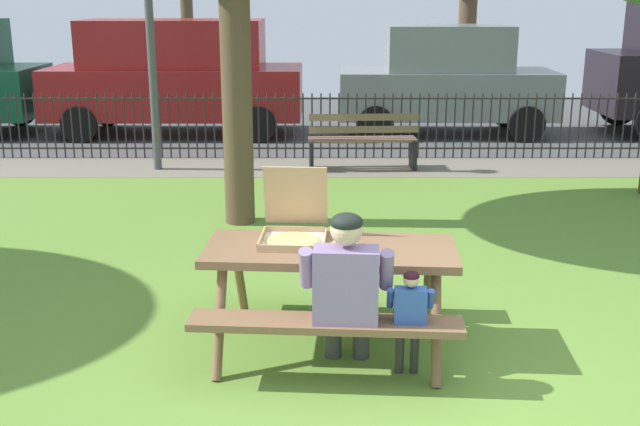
{
  "coord_description": "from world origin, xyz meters",
  "views": [
    {
      "loc": [
        -0.65,
        -4.44,
        2.51
      ],
      "look_at": [
        -0.64,
        1.79,
        0.75
      ],
      "focal_mm": 43.45,
      "sensor_mm": 36.0,
      "label": 1
    }
  ],
  "objects_px": {
    "pizza_box_open": "(292,227)",
    "parked_car_center": "(445,79)",
    "park_bench_center": "(361,142)",
    "parked_car_left": "(174,75)",
    "picnic_table_foreground": "(329,270)",
    "pizza_slice_on_table": "(344,244)",
    "child_at_table": "(408,313)",
    "adult_at_table": "(345,287)"
  },
  "relations": [
    {
      "from": "pizza_slice_on_table",
      "to": "adult_at_table",
      "type": "bearing_deg",
      "value": -90.87
    },
    {
      "from": "pizza_box_open",
      "to": "parked_car_center",
      "type": "distance_m",
      "value": 9.25
    },
    {
      "from": "parked_car_center",
      "to": "parked_car_left",
      "type": "bearing_deg",
      "value": 180.0
    },
    {
      "from": "adult_at_table",
      "to": "child_at_table",
      "type": "distance_m",
      "value": 0.45
    },
    {
      "from": "parked_car_center",
      "to": "pizza_slice_on_table",
      "type": "bearing_deg",
      "value": -103.34
    },
    {
      "from": "pizza_box_open",
      "to": "parked_car_left",
      "type": "bearing_deg",
      "value": 105.4
    },
    {
      "from": "parked_car_center",
      "to": "park_bench_center",
      "type": "bearing_deg",
      "value": -118.97
    },
    {
      "from": "adult_at_table",
      "to": "child_at_table",
      "type": "xyz_separation_m",
      "value": [
        0.41,
        -0.06,
        -0.16
      ]
    },
    {
      "from": "adult_at_table",
      "to": "parked_car_left",
      "type": "height_order",
      "value": "parked_car_left"
    },
    {
      "from": "picnic_table_foreground",
      "to": "parked_car_center",
      "type": "height_order",
      "value": "parked_car_center"
    },
    {
      "from": "pizza_slice_on_table",
      "to": "child_at_table",
      "type": "xyz_separation_m",
      "value": [
        0.41,
        -0.62,
        -0.28
      ]
    },
    {
      "from": "pizza_box_open",
      "to": "parked_car_left",
      "type": "distance_m",
      "value": 9.23
    },
    {
      "from": "child_at_table",
      "to": "park_bench_center",
      "type": "height_order",
      "value": "park_bench_center"
    },
    {
      "from": "park_bench_center",
      "to": "picnic_table_foreground",
      "type": "bearing_deg",
      "value": -95.29
    },
    {
      "from": "picnic_table_foreground",
      "to": "pizza_box_open",
      "type": "height_order",
      "value": "pizza_box_open"
    },
    {
      "from": "child_at_table",
      "to": "parked_car_center",
      "type": "distance_m",
      "value": 9.8
    },
    {
      "from": "pizza_slice_on_table",
      "to": "parked_car_left",
      "type": "distance_m",
      "value": 9.45
    },
    {
      "from": "park_bench_center",
      "to": "parked_car_center",
      "type": "relative_size",
      "value": 0.41
    },
    {
      "from": "child_at_table",
      "to": "parked_car_left",
      "type": "xyz_separation_m",
      "value": [
        -3.23,
        9.64,
        0.6
      ]
    },
    {
      "from": "adult_at_table",
      "to": "park_bench_center",
      "type": "distance_m",
      "value": 6.55
    },
    {
      "from": "park_bench_center",
      "to": "parked_car_left",
      "type": "xyz_separation_m",
      "value": [
        -3.27,
        3.05,
        0.68
      ]
    },
    {
      "from": "picnic_table_foreground",
      "to": "child_at_table",
      "type": "bearing_deg",
      "value": -47.9
    },
    {
      "from": "pizza_slice_on_table",
      "to": "park_bench_center",
      "type": "relative_size",
      "value": 0.16
    },
    {
      "from": "pizza_box_open",
      "to": "adult_at_table",
      "type": "distance_m",
      "value": 0.8
    },
    {
      "from": "pizza_box_open",
      "to": "park_bench_center",
      "type": "xyz_separation_m",
      "value": [
        0.82,
        5.85,
        -0.45
      ]
    },
    {
      "from": "picnic_table_foreground",
      "to": "adult_at_table",
      "type": "distance_m",
      "value": 0.52
    },
    {
      "from": "parked_car_left",
      "to": "parked_car_center",
      "type": "height_order",
      "value": "parked_car_left"
    },
    {
      "from": "pizza_slice_on_table",
      "to": "child_at_table",
      "type": "relative_size",
      "value": 0.32
    },
    {
      "from": "park_bench_center",
      "to": "parked_car_center",
      "type": "bearing_deg",
      "value": 61.03
    },
    {
      "from": "park_bench_center",
      "to": "parked_car_left",
      "type": "bearing_deg",
      "value": 137.02
    },
    {
      "from": "adult_at_table",
      "to": "parked_car_left",
      "type": "bearing_deg",
      "value": 106.39
    },
    {
      "from": "pizza_slice_on_table",
      "to": "child_at_table",
      "type": "distance_m",
      "value": 0.79
    },
    {
      "from": "pizza_box_open",
      "to": "adult_at_table",
      "type": "xyz_separation_m",
      "value": [
        0.37,
        -0.68,
        -0.21
      ]
    },
    {
      "from": "pizza_slice_on_table",
      "to": "park_bench_center",
      "type": "xyz_separation_m",
      "value": [
        0.45,
        5.97,
        -0.36
      ]
    },
    {
      "from": "pizza_box_open",
      "to": "park_bench_center",
      "type": "distance_m",
      "value": 5.92
    },
    {
      "from": "pizza_slice_on_table",
      "to": "pizza_box_open",
      "type": "bearing_deg",
      "value": 162.56
    },
    {
      "from": "child_at_table",
      "to": "pizza_slice_on_table",
      "type": "bearing_deg",
      "value": 123.19
    },
    {
      "from": "picnic_table_foreground",
      "to": "child_at_table",
      "type": "distance_m",
      "value": 0.77
    },
    {
      "from": "pizza_box_open",
      "to": "parked_car_center",
      "type": "relative_size",
      "value": 0.15
    },
    {
      "from": "park_bench_center",
      "to": "pizza_box_open",
      "type": "bearing_deg",
      "value": -98.01
    },
    {
      "from": "adult_at_table",
      "to": "park_bench_center",
      "type": "height_order",
      "value": "adult_at_table"
    },
    {
      "from": "picnic_table_foreground",
      "to": "parked_car_center",
      "type": "relative_size",
      "value": 0.48
    }
  ]
}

